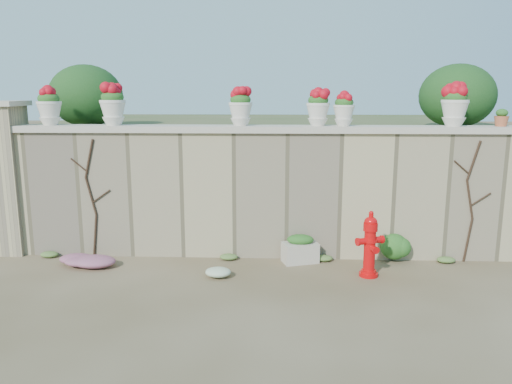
{
  "coord_description": "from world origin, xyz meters",
  "views": [
    {
      "loc": [
        0.25,
        -6.02,
        2.62
      ],
      "look_at": [
        -0.06,
        1.4,
        1.12
      ],
      "focal_mm": 35.0,
      "sensor_mm": 36.0,
      "label": 1
    }
  ],
  "objects_px": {
    "planter_box": "(300,249)",
    "terracotta_pot": "(501,119)",
    "urn_pot_0": "(49,106)",
    "fire_hydrant": "(370,244)"
  },
  "relations": [
    {
      "from": "planter_box",
      "to": "terracotta_pot",
      "type": "bearing_deg",
      "value": -10.85
    },
    {
      "from": "planter_box",
      "to": "urn_pot_0",
      "type": "distance_m",
      "value": 4.55
    },
    {
      "from": "fire_hydrant",
      "to": "planter_box",
      "type": "relative_size",
      "value": 1.59
    },
    {
      "from": "planter_box",
      "to": "urn_pot_0",
      "type": "xyz_separation_m",
      "value": [
        -3.97,
        0.35,
        2.19
      ]
    },
    {
      "from": "urn_pot_0",
      "to": "terracotta_pot",
      "type": "relative_size",
      "value": 2.34
    },
    {
      "from": "fire_hydrant",
      "to": "urn_pot_0",
      "type": "height_order",
      "value": "urn_pot_0"
    },
    {
      "from": "planter_box",
      "to": "urn_pot_0",
      "type": "bearing_deg",
      "value": 157.4
    },
    {
      "from": "terracotta_pot",
      "to": "urn_pot_0",
      "type": "bearing_deg",
      "value": -180.0
    },
    {
      "from": "fire_hydrant",
      "to": "terracotta_pot",
      "type": "height_order",
      "value": "terracotta_pot"
    },
    {
      "from": "planter_box",
      "to": "terracotta_pot",
      "type": "height_order",
      "value": "terracotta_pot"
    }
  ]
}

